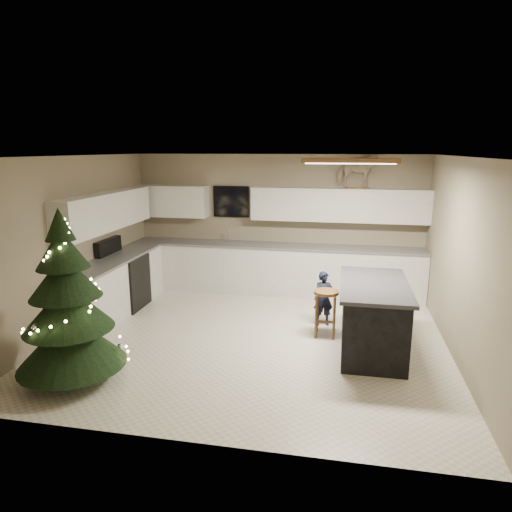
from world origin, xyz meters
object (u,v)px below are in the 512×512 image
Objects in this scene: bar_stool at (326,302)px; rocking_horse at (357,171)px; island at (373,317)px; toddler at (324,299)px; christmas_tree at (68,312)px.

rocking_horse reaches higher than bar_stool.
island is at bearing -177.79° from rocking_horse.
island reaches higher than toddler.
christmas_tree reaches higher than toddler.
rocking_horse is (3.30, 3.92, 1.47)m from christmas_tree.
rocking_horse is at bearing 95.86° from island.
toddler is (2.85, 2.32, -0.42)m from christmas_tree.
toddler is at bearing 96.66° from bar_stool.
christmas_tree is at bearing -146.91° from bar_stool.
island is 0.74m from bar_stool.
rocking_horse is (0.40, 2.04, 1.79)m from bar_stool.
christmas_tree is (-2.90, -1.89, 0.33)m from bar_stool.
christmas_tree is 2.41× the size of toddler.
toddler is (-0.05, 0.43, -0.09)m from bar_stool.
bar_stool is 0.97× the size of rocking_horse.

